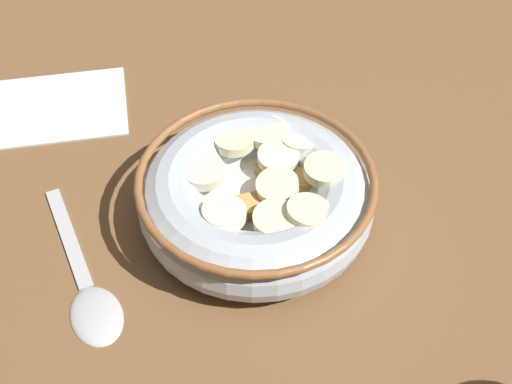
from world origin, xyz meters
The scene contains 4 objects.
ground_plane centered at (0.00, 0.00, -1.00)cm, with size 114.46×114.46×2.00cm, color brown.
cereal_bowl centered at (0.07, 0.01, 2.54)cm, with size 16.59×16.59×4.97cm.
spoon centered at (-12.62, -2.43, 0.35)cm, with size 3.66×14.47×0.80cm.
folded_napkin centered at (-12.83, 17.76, 0.15)cm, with size 14.67×8.80×0.30cm, color silver.
Camera 1 is at (-11.60, -30.55, 38.89)cm, focal length 49.24 mm.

